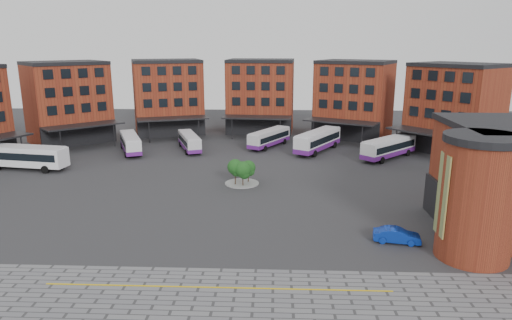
{
  "coord_description": "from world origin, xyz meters",
  "views": [
    {
      "loc": [
        6.17,
        -44.4,
        17.69
      ],
      "look_at": [
        3.96,
        8.89,
        4.0
      ],
      "focal_mm": 32.0,
      "sensor_mm": 36.0,
      "label": 1
    }
  ],
  "objects_px": {
    "blue_car": "(397,235)",
    "bus_a": "(26,156)",
    "bus_f": "(389,147)",
    "tree_island": "(242,170)",
    "bus_b": "(130,143)",
    "bus_e": "(318,140)",
    "bus_c": "(189,141)",
    "bus_d": "(269,138)"
  },
  "relations": [
    {
      "from": "bus_e",
      "to": "tree_island",
      "type": "bearing_deg",
      "value": -89.73
    },
    {
      "from": "tree_island",
      "to": "blue_car",
      "type": "distance_m",
      "value": 22.89
    },
    {
      "from": "tree_island",
      "to": "blue_car",
      "type": "relative_size",
      "value": 1.04
    },
    {
      "from": "bus_d",
      "to": "blue_car",
      "type": "xyz_separation_m",
      "value": [
        12.17,
        -39.31,
        -0.93
      ]
    },
    {
      "from": "blue_car",
      "to": "bus_e",
      "type": "bearing_deg",
      "value": 16.4
    },
    {
      "from": "bus_c",
      "to": "blue_car",
      "type": "relative_size",
      "value": 2.4
    },
    {
      "from": "tree_island",
      "to": "blue_car",
      "type": "height_order",
      "value": "tree_island"
    },
    {
      "from": "bus_a",
      "to": "blue_car",
      "type": "distance_m",
      "value": 52.32
    },
    {
      "from": "bus_b",
      "to": "bus_c",
      "type": "xyz_separation_m",
      "value": [
        9.53,
        1.95,
        -0.09
      ]
    },
    {
      "from": "bus_f",
      "to": "blue_car",
      "type": "relative_size",
      "value": 2.41
    },
    {
      "from": "bus_a",
      "to": "bus_b",
      "type": "bearing_deg",
      "value": -37.58
    },
    {
      "from": "bus_e",
      "to": "blue_car",
      "type": "distance_m",
      "value": 36.43
    },
    {
      "from": "bus_a",
      "to": "bus_b",
      "type": "distance_m",
      "value": 16.18
    },
    {
      "from": "bus_a",
      "to": "bus_c",
      "type": "relative_size",
      "value": 1.22
    },
    {
      "from": "bus_a",
      "to": "bus_d",
      "type": "xyz_separation_m",
      "value": [
        34.77,
        16.25,
        -0.41
      ]
    },
    {
      "from": "bus_a",
      "to": "bus_c",
      "type": "bearing_deg",
      "value": -49.48
    },
    {
      "from": "tree_island",
      "to": "bus_a",
      "type": "bearing_deg",
      "value": 169.05
    },
    {
      "from": "bus_e",
      "to": "bus_f",
      "type": "relative_size",
      "value": 1.18
    },
    {
      "from": "tree_island",
      "to": "bus_e",
      "type": "xyz_separation_m",
      "value": [
        11.37,
        19.26,
        -0.08
      ]
    },
    {
      "from": "bus_a",
      "to": "bus_d",
      "type": "distance_m",
      "value": 38.39
    },
    {
      "from": "bus_a",
      "to": "bus_d",
      "type": "height_order",
      "value": "bus_a"
    },
    {
      "from": "bus_d",
      "to": "bus_e",
      "type": "relative_size",
      "value": 0.87
    },
    {
      "from": "bus_d",
      "to": "blue_car",
      "type": "bearing_deg",
      "value": -42.82
    },
    {
      "from": "blue_car",
      "to": "bus_a",
      "type": "bearing_deg",
      "value": 73.99
    },
    {
      "from": "bus_d",
      "to": "bus_a",
      "type": "bearing_deg",
      "value": -124.97
    },
    {
      "from": "bus_b",
      "to": "bus_c",
      "type": "height_order",
      "value": "bus_b"
    },
    {
      "from": "tree_island",
      "to": "bus_f",
      "type": "bearing_deg",
      "value": 33.99
    },
    {
      "from": "tree_island",
      "to": "bus_d",
      "type": "bearing_deg",
      "value": 81.93
    },
    {
      "from": "bus_f",
      "to": "bus_a",
      "type": "bearing_deg",
      "value": -124.83
    },
    {
      "from": "bus_c",
      "to": "bus_f",
      "type": "bearing_deg",
      "value": -28.09
    },
    {
      "from": "bus_d",
      "to": "bus_b",
      "type": "bearing_deg",
      "value": -137.51
    },
    {
      "from": "bus_c",
      "to": "bus_e",
      "type": "xyz_separation_m",
      "value": [
        21.73,
        0.06,
        0.36
      ]
    },
    {
      "from": "bus_b",
      "to": "bus_c",
      "type": "distance_m",
      "value": 9.73
    },
    {
      "from": "bus_e",
      "to": "bus_f",
      "type": "bearing_deg",
      "value": 8.84
    },
    {
      "from": "bus_a",
      "to": "bus_f",
      "type": "height_order",
      "value": "bus_a"
    },
    {
      "from": "bus_a",
      "to": "tree_island",
      "type": "bearing_deg",
      "value": -92.06
    },
    {
      "from": "bus_d",
      "to": "bus_f",
      "type": "relative_size",
      "value": 1.03
    },
    {
      "from": "bus_c",
      "to": "bus_f",
      "type": "distance_m",
      "value": 32.76
    },
    {
      "from": "bus_f",
      "to": "tree_island",
      "type": "bearing_deg",
      "value": -100.14
    },
    {
      "from": "bus_e",
      "to": "bus_a",
      "type": "bearing_deg",
      "value": -132.17
    },
    {
      "from": "bus_c",
      "to": "blue_car",
      "type": "bearing_deg",
      "value": -75.16
    },
    {
      "from": "bus_e",
      "to": "bus_f",
      "type": "xyz_separation_m",
      "value": [
        10.75,
        -4.34,
        -0.11
      ]
    }
  ]
}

